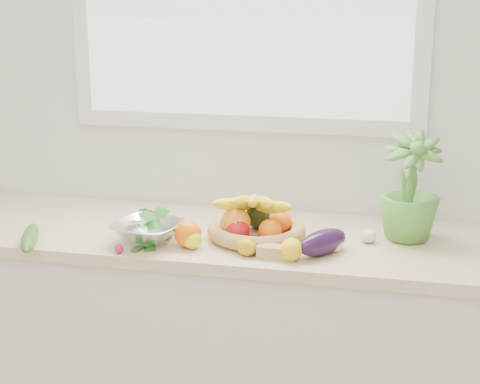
% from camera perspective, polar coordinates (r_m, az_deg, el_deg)
% --- Properties ---
extents(back_wall, '(4.50, 0.02, 2.70)m').
position_cam_1_polar(back_wall, '(2.71, 0.45, 7.97)').
color(back_wall, white).
rests_on(back_wall, ground).
extents(counter_cabinet, '(2.20, 0.58, 0.86)m').
position_cam_1_polar(counter_cabinet, '(2.71, -0.96, -12.55)').
color(counter_cabinet, silver).
rests_on(counter_cabinet, ground).
extents(countertop, '(2.24, 0.62, 0.04)m').
position_cam_1_polar(countertop, '(2.53, -1.01, -3.52)').
color(countertop, beige).
rests_on(countertop, counter_cabinet).
extents(orange_loose, '(0.10, 0.10, 0.09)m').
position_cam_1_polar(orange_loose, '(2.37, -4.07, -3.27)').
color(orange_loose, '#FF6908').
rests_on(orange_loose, countertop).
extents(lemon_a, '(0.09, 0.10, 0.06)m').
position_cam_1_polar(lemon_a, '(2.36, -3.77, -3.63)').
color(lemon_a, '#FEEE0D').
rests_on(lemon_a, countertop).
extents(lemon_b, '(0.07, 0.09, 0.07)m').
position_cam_1_polar(lemon_b, '(2.26, 4.01, -4.45)').
color(lemon_b, yellow).
rests_on(lemon_b, countertop).
extents(lemon_c, '(0.09, 0.09, 0.06)m').
position_cam_1_polar(lemon_c, '(2.30, 0.49, -4.29)').
color(lemon_c, orange).
rests_on(lemon_c, countertop).
extents(apple, '(0.10, 0.10, 0.08)m').
position_cam_1_polar(apple, '(2.40, -0.18, -3.10)').
color(apple, red).
rests_on(apple, countertop).
extents(ginger, '(0.12, 0.06, 0.04)m').
position_cam_1_polar(ginger, '(2.28, 2.88, -4.68)').
color(ginger, tan).
rests_on(ginger, countertop).
extents(garlic_a, '(0.06, 0.06, 0.05)m').
position_cam_1_polar(garlic_a, '(2.35, 7.31, -4.06)').
color(garlic_a, beige).
rests_on(garlic_a, countertop).
extents(garlic_b, '(0.07, 0.07, 0.05)m').
position_cam_1_polar(garlic_b, '(2.45, 9.93, -3.38)').
color(garlic_b, silver).
rests_on(garlic_b, countertop).
extents(garlic_c, '(0.07, 0.07, 0.04)m').
position_cam_1_polar(garlic_c, '(2.44, 2.02, -3.22)').
color(garlic_c, silver).
rests_on(garlic_c, countertop).
extents(eggplant, '(0.18, 0.21, 0.08)m').
position_cam_1_polar(eggplant, '(2.32, 6.45, -3.89)').
color(eggplant, '#240D31').
rests_on(eggplant, countertop).
extents(cucumber, '(0.14, 0.26, 0.05)m').
position_cam_1_polar(cucumber, '(2.49, -15.99, -3.42)').
color(cucumber, '#315C1B').
rests_on(cucumber, countertop).
extents(radish, '(0.04, 0.04, 0.03)m').
position_cam_1_polar(radish, '(2.35, -9.37, -4.36)').
color(radish, '#C7184B').
rests_on(radish, countertop).
extents(potted_herb, '(0.23, 0.23, 0.36)m').
position_cam_1_polar(potted_herb, '(2.46, 13.05, 0.44)').
color(potted_herb, '#519A38').
rests_on(potted_herb, countertop).
extents(fruit_basket, '(0.37, 0.37, 0.18)m').
position_cam_1_polar(fruit_basket, '(2.44, 1.23, -2.51)').
color(fruit_basket, '#A67849').
rests_on(fruit_basket, countertop).
extents(colander_with_spinach, '(0.26, 0.26, 0.12)m').
position_cam_1_polar(colander_with_spinach, '(2.42, -7.20, -2.61)').
color(colander_with_spinach, silver).
rests_on(colander_with_spinach, countertop).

